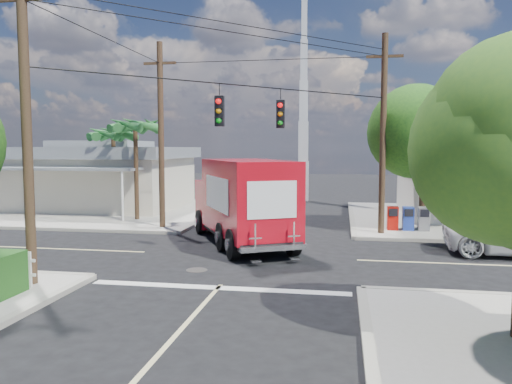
# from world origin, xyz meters

# --- Properties ---
(ground) EXTENTS (120.00, 120.00, 0.00)m
(ground) POSITION_xyz_m (0.00, 0.00, 0.00)
(ground) COLOR black
(ground) RESTS_ON ground
(sidewalk_ne) EXTENTS (14.12, 14.12, 0.14)m
(sidewalk_ne) POSITION_xyz_m (10.88, 10.88, 0.07)
(sidewalk_ne) COLOR #AAA59A
(sidewalk_ne) RESTS_ON ground
(sidewalk_nw) EXTENTS (14.12, 14.12, 0.14)m
(sidewalk_nw) POSITION_xyz_m (-10.88, 10.88, 0.07)
(sidewalk_nw) COLOR #AAA59A
(sidewalk_nw) RESTS_ON ground
(road_markings) EXTENTS (32.00, 32.00, 0.01)m
(road_markings) POSITION_xyz_m (0.00, -1.47, 0.01)
(road_markings) COLOR beige
(road_markings) RESTS_ON ground
(building_ne) EXTENTS (11.80, 10.20, 4.50)m
(building_ne) POSITION_xyz_m (12.50, 11.97, 2.32)
(building_ne) COLOR white
(building_ne) RESTS_ON sidewalk_ne
(building_nw) EXTENTS (10.80, 10.20, 4.30)m
(building_nw) POSITION_xyz_m (-12.00, 12.46, 2.22)
(building_nw) COLOR beige
(building_nw) RESTS_ON sidewalk_nw
(radio_tower) EXTENTS (0.80, 0.80, 17.00)m
(radio_tower) POSITION_xyz_m (0.50, 20.00, 5.64)
(radio_tower) COLOR silver
(radio_tower) RESTS_ON ground
(tree_ne_front) EXTENTS (4.21, 4.14, 6.66)m
(tree_ne_front) POSITION_xyz_m (7.21, 6.76, 4.77)
(tree_ne_front) COLOR #422D1C
(tree_ne_front) RESTS_ON sidewalk_ne
(tree_ne_back) EXTENTS (3.77, 3.66, 5.82)m
(tree_ne_back) POSITION_xyz_m (9.81, 8.96, 4.19)
(tree_ne_back) COLOR #422D1C
(tree_ne_back) RESTS_ON sidewalk_ne
(palm_nw_front) EXTENTS (3.01, 3.08, 5.59)m
(palm_nw_front) POSITION_xyz_m (-7.50, 7.50, 5.04)
(palm_nw_front) COLOR #422D1C
(palm_nw_front) RESTS_ON sidewalk_nw
(palm_nw_back) EXTENTS (3.01, 3.08, 5.19)m
(palm_nw_back) POSITION_xyz_m (-9.50, 9.00, 4.67)
(palm_nw_back) COLOR #422D1C
(palm_nw_back) RESTS_ON sidewalk_nw
(utility_poles) EXTENTS (12.00, 10.68, 9.00)m
(utility_poles) POSITION_xyz_m (-1.58, 1.60, 4.67)
(utility_poles) COLOR #473321
(utility_poles) RESTS_ON ground
(vending_boxes) EXTENTS (1.90, 0.50, 1.10)m
(vending_boxes) POSITION_xyz_m (6.50, 6.20, 0.69)
(vending_boxes) COLOR #B61109
(vending_boxes) RESTS_ON sidewalk_ne
(delivery_truck) EXTENTS (5.83, 8.25, 3.50)m
(delivery_truck) POSITION_xyz_m (-0.62, 2.29, 1.78)
(delivery_truck) COLOR black
(delivery_truck) RESTS_ON ground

